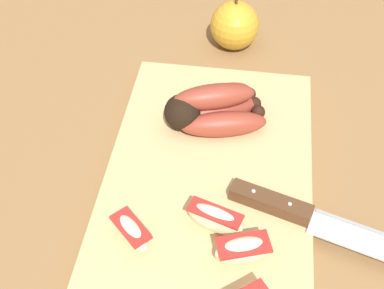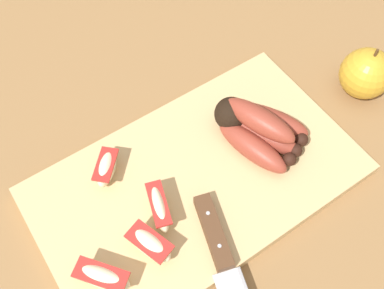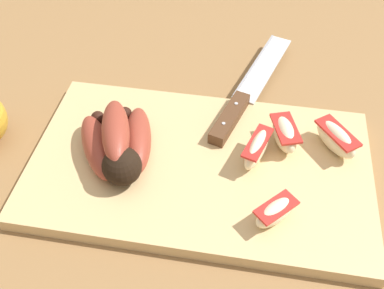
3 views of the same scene
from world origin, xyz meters
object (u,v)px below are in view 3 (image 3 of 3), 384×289
Objects in this scene: chefs_knife at (242,99)px; apple_wedge_extra at (257,149)px; apple_wedge_middle at (275,212)px; apple_wedge_near at (285,134)px; banana_bunch at (118,144)px; apple_wedge_far at (336,138)px.

apple_wedge_extra is (-0.03, 0.11, 0.01)m from chefs_knife.
apple_wedge_extra reaches higher than apple_wedge_middle.
chefs_knife is 0.10m from apple_wedge_near.
chefs_knife is (-0.15, -0.13, -0.02)m from banana_bunch.
apple_wedge_far is 0.11m from apple_wedge_extra.
banana_bunch reaches higher than apple_wedge_extra.
apple_wedge_near is 0.13m from apple_wedge_middle.
apple_wedge_middle is 0.15m from apple_wedge_far.
apple_wedge_near is 0.96× the size of apple_wedge_extra.
apple_wedge_middle reaches higher than chefs_knife.
banana_bunch is 0.18m from apple_wedge_extra.
banana_bunch is at bearing -18.01° from apple_wedge_middle.
banana_bunch is at bearing 7.65° from apple_wedge_extra.
banana_bunch is 0.51× the size of chefs_knife.
apple_wedge_far is at bearing -120.12° from apple_wedge_middle.
chefs_knife is 0.15m from apple_wedge_far.
apple_wedge_far is (-0.28, -0.06, -0.01)m from banana_bunch.
apple_wedge_far reaches higher than apple_wedge_middle.
apple_wedge_near is at bearing 2.12° from apple_wedge_far.
banana_bunch is 2.01× the size of apple_wedge_far.
banana_bunch is at bearing 41.49° from chefs_knife.
apple_wedge_middle is 0.10m from apple_wedge_extra.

